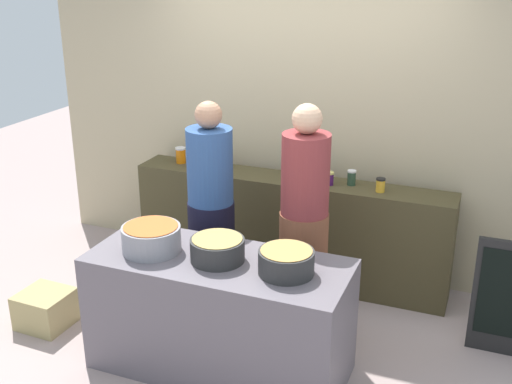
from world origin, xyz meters
TOP-DOWN VIEW (x-y plane):
  - ground at (0.00, 0.00)m, footprint 12.00×12.00m
  - storefront_wall at (0.00, 1.45)m, footprint 4.80×0.12m
  - display_shelf at (0.00, 1.10)m, footprint 2.70×0.36m
  - prep_table at (0.00, -0.30)m, footprint 1.70×0.70m
  - preserve_jar_0 at (-1.04, 1.14)m, footprint 0.09×0.09m
  - preserve_jar_1 at (-0.87, 1.04)m, footprint 0.07×0.07m
  - preserve_jar_2 at (-0.63, 1.14)m, footprint 0.08×0.08m
  - preserve_jar_3 at (0.01, 1.13)m, footprint 0.08×0.08m
  - preserve_jar_4 at (0.23, 1.12)m, footprint 0.09×0.09m
  - preserve_jar_5 at (0.34, 1.08)m, footprint 0.07×0.07m
  - preserve_jar_6 at (0.51, 1.14)m, footprint 0.07×0.07m
  - preserve_jar_7 at (0.75, 1.07)m, footprint 0.07×0.07m
  - cooking_pot_left at (-0.46, -0.34)m, footprint 0.39×0.39m
  - cooking_pot_center at (-0.00, -0.31)m, footprint 0.35×0.35m
  - cooking_pot_right at (0.46, -0.31)m, footprint 0.34×0.34m
  - cook_with_tongs at (-0.36, 0.35)m, footprint 0.35×0.35m
  - cook_in_cap at (0.36, 0.36)m, footprint 0.35×0.35m
  - bread_crate at (-1.45, -0.31)m, footprint 0.37×0.36m
  - chalkboard_sign at (1.78, 0.59)m, footprint 0.51×0.05m

SIDE VIEW (x-z plane):
  - ground at x=0.00m, z-range 0.00..0.00m
  - bread_crate at x=-1.45m, z-range 0.00..0.27m
  - prep_table at x=0.00m, z-range 0.00..0.82m
  - chalkboard_sign at x=1.78m, z-range 0.00..0.86m
  - display_shelf at x=0.00m, z-range 0.00..0.91m
  - cook_with_tongs at x=-0.36m, z-range -0.08..1.60m
  - cook_in_cap at x=0.36m, z-range -0.08..1.64m
  - cooking_pot_center at x=0.00m, z-range 0.81..0.97m
  - cooking_pot_right at x=0.46m, z-range 0.81..0.97m
  - cooking_pot_left at x=-0.46m, z-range 0.81..0.99m
  - preserve_jar_2 at x=-0.63m, z-range 0.91..1.01m
  - preserve_jar_1 at x=-0.87m, z-range 0.91..1.01m
  - preserve_jar_5 at x=0.34m, z-range 0.91..1.02m
  - preserve_jar_7 at x=0.75m, z-range 0.91..1.02m
  - preserve_jar_6 at x=0.51m, z-range 0.91..1.03m
  - preserve_jar_3 at x=0.01m, z-range 0.91..1.04m
  - preserve_jar_0 at x=-1.04m, z-range 0.91..1.05m
  - preserve_jar_4 at x=0.23m, z-range 0.91..1.05m
  - storefront_wall at x=0.00m, z-range 0.00..3.00m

